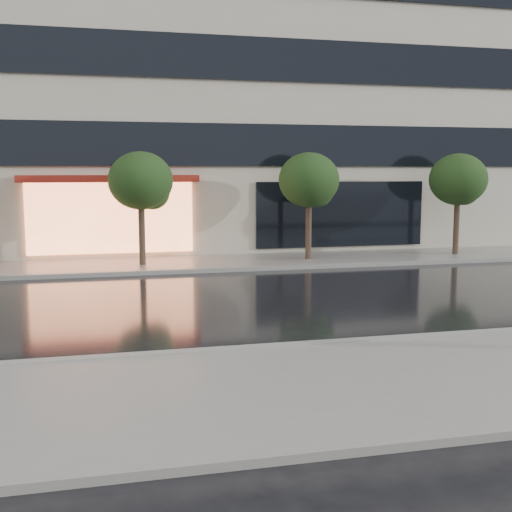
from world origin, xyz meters
name	(u,v)px	position (x,y,z in m)	size (l,w,h in m)	color
ground	(321,334)	(0.00, 0.00, 0.00)	(120.00, 120.00, 0.00)	black
sidewalk_near	(389,382)	(0.00, -3.25, 0.06)	(60.00, 4.50, 0.12)	slate
sidewalk_far	(227,262)	(0.00, 10.25, 0.06)	(60.00, 3.50, 0.12)	slate
curb_near	(338,344)	(0.00, -1.00, 0.07)	(60.00, 0.25, 0.14)	gray
curb_far	(237,269)	(0.00, 8.50, 0.07)	(60.00, 0.25, 0.14)	gray
office_building	(193,46)	(0.00, 17.97, 9.00)	(30.00, 12.76, 18.00)	#BAB19E
tree_mid_west	(142,183)	(-2.94, 10.03, 2.92)	(2.20, 2.20, 3.99)	#33261C
tree_mid_east	(310,182)	(3.06, 10.03, 2.92)	(2.20, 2.20, 3.99)	#33261C
tree_far_east	(459,181)	(9.06, 10.03, 2.92)	(2.20, 2.20, 3.99)	#33261C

